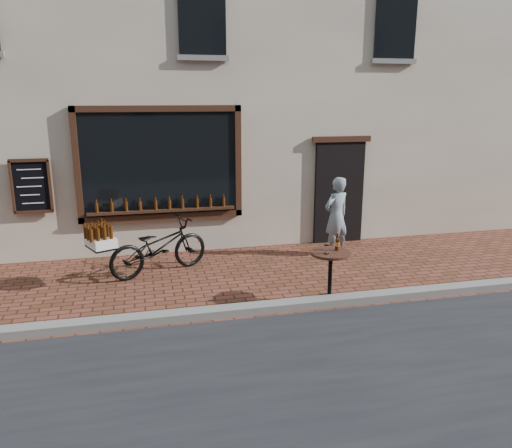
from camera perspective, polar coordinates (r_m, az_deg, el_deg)
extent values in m
plane|color=#4F2B19|center=(7.60, 5.79, -10.06)|extent=(90.00, 90.00, 0.00)
cube|color=slate|center=(7.75, 5.32, -9.06)|extent=(90.00, 0.25, 0.12)
cube|color=beige|center=(13.36, -3.44, 22.37)|extent=(28.00, 6.00, 10.00)
cube|color=black|center=(10.07, -10.89, 6.78)|extent=(3.00, 0.06, 2.00)
cube|color=black|center=(9.97, -11.18, 12.82)|extent=(3.24, 0.10, 0.12)
cube|color=black|center=(10.24, -10.61, 0.88)|extent=(3.24, 0.10, 0.12)
cube|color=black|center=(10.10, -19.80, 6.22)|extent=(0.12, 0.10, 2.24)
cube|color=black|center=(10.23, -2.06, 7.15)|extent=(0.12, 0.10, 2.24)
cube|color=black|center=(10.16, -10.62, 1.53)|extent=(2.90, 0.16, 0.05)
cube|color=black|center=(11.03, 9.45, 3.54)|extent=(1.10, 0.10, 2.20)
cube|color=black|center=(10.85, 9.76, 9.54)|extent=(1.30, 0.10, 0.12)
cube|color=black|center=(10.29, -24.28, 3.96)|extent=(0.62, 0.04, 0.92)
cylinder|color=#3D1C07|center=(10.16, -17.71, 1.78)|extent=(0.06, 0.06, 0.19)
cylinder|color=#3D1C07|center=(10.14, -16.15, 1.88)|extent=(0.06, 0.06, 0.19)
cylinder|color=#3D1C07|center=(10.13, -14.58, 1.97)|extent=(0.06, 0.06, 0.19)
cylinder|color=#3D1C07|center=(10.12, -13.01, 2.06)|extent=(0.06, 0.06, 0.19)
cylinder|color=#3D1C07|center=(10.13, -11.44, 2.15)|extent=(0.06, 0.06, 0.19)
cylinder|color=#3D1C07|center=(10.14, -9.87, 2.23)|extent=(0.06, 0.06, 0.19)
cylinder|color=#3D1C07|center=(10.16, -8.31, 2.32)|extent=(0.06, 0.06, 0.19)
cylinder|color=#3D1C07|center=(10.18, -6.75, 2.40)|extent=(0.06, 0.06, 0.19)
cylinder|color=#3D1C07|center=(10.22, -5.20, 2.48)|extent=(0.06, 0.06, 0.19)
cylinder|color=#3D1C07|center=(10.26, -3.67, 2.56)|extent=(0.06, 0.06, 0.19)
cube|color=black|center=(10.18, -6.20, 22.57)|extent=(0.90, 0.06, 1.40)
cube|color=black|center=(11.41, 15.70, 21.25)|extent=(0.90, 0.06, 1.40)
imported|color=black|center=(9.20, -11.04, -2.55)|extent=(2.01, 1.38, 1.00)
cube|color=black|center=(8.76, -17.26, -2.52)|extent=(0.56, 0.64, 0.03)
cube|color=white|center=(8.73, -17.31, -1.93)|extent=(0.57, 0.66, 0.16)
cylinder|color=#3D1C07|center=(8.54, -16.23, -0.94)|extent=(0.06, 0.06, 0.21)
cylinder|color=#3D1C07|center=(8.50, -16.92, -1.05)|extent=(0.06, 0.06, 0.21)
cylinder|color=#3D1C07|center=(8.46, -17.62, -1.17)|extent=(0.06, 0.06, 0.21)
cylinder|color=#3D1C07|center=(8.43, -18.33, -1.29)|extent=(0.06, 0.06, 0.21)
cylinder|color=#3D1C07|center=(8.66, -16.56, -0.75)|extent=(0.06, 0.06, 0.21)
cylinder|color=#3D1C07|center=(8.62, -17.24, -0.87)|extent=(0.06, 0.06, 0.21)
cylinder|color=#3D1C07|center=(8.59, -17.93, -0.98)|extent=(0.06, 0.06, 0.21)
cylinder|color=#3D1C07|center=(8.55, -18.63, -1.10)|extent=(0.06, 0.06, 0.21)
cylinder|color=#3D1C07|center=(8.78, -16.87, -0.57)|extent=(0.06, 0.06, 0.21)
cylinder|color=#3D1C07|center=(8.74, -17.55, -0.68)|extent=(0.06, 0.06, 0.21)
cylinder|color=#3D1C07|center=(8.71, -18.23, -0.80)|extent=(0.06, 0.06, 0.21)
cylinder|color=#3D1C07|center=(8.67, -18.92, -0.91)|extent=(0.06, 0.06, 0.21)
cylinder|color=#3D1C07|center=(8.90, -17.18, -0.39)|extent=(0.06, 0.06, 0.21)
cylinder|color=black|center=(8.06, 8.35, -8.56)|extent=(0.46, 0.46, 0.03)
cylinder|color=black|center=(7.92, 8.45, -6.00)|extent=(0.06, 0.06, 0.74)
cylinder|color=black|center=(7.79, 8.55, -3.32)|extent=(0.63, 0.63, 0.04)
cylinder|color=gold|center=(7.86, 9.27, -2.28)|extent=(0.07, 0.07, 0.06)
cylinder|color=white|center=(7.66, 8.05, -2.91)|extent=(0.08, 0.08, 0.14)
imported|color=gray|center=(10.15, 9.16, 0.87)|extent=(0.68, 0.57, 1.60)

